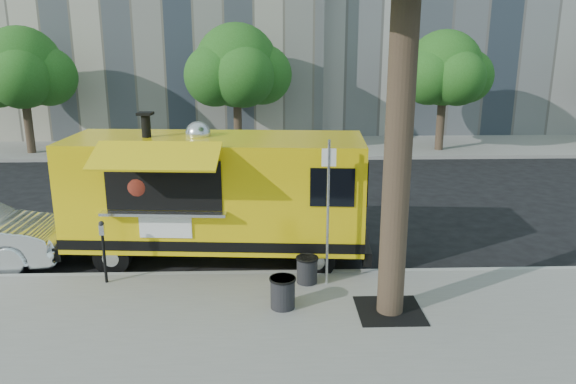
% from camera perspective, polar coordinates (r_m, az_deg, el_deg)
% --- Properties ---
extents(ground, '(120.00, 120.00, 0.00)m').
position_cam_1_polar(ground, '(13.18, -3.54, -7.09)').
color(ground, black).
rests_on(ground, ground).
extents(sidewalk, '(60.00, 6.00, 0.15)m').
position_cam_1_polar(sidewalk, '(9.58, -4.19, -15.92)').
color(sidewalk, gray).
rests_on(sidewalk, ground).
extents(curb, '(60.00, 0.14, 0.16)m').
position_cam_1_polar(curb, '(12.30, -3.66, -8.43)').
color(curb, '#999993').
rests_on(curb, ground).
extents(far_sidewalk, '(60.00, 5.00, 0.15)m').
position_cam_1_polar(far_sidewalk, '(26.14, -2.77, 4.54)').
color(far_sidewalk, gray).
rests_on(far_sidewalk, ground).
extents(tree_well, '(1.20, 1.20, 0.02)m').
position_cam_1_polar(tree_well, '(10.80, 10.27, -11.78)').
color(tree_well, black).
rests_on(tree_well, sidewalk).
extents(far_tree_a, '(3.42, 3.42, 5.36)m').
position_cam_1_polar(far_tree_a, '(26.61, -25.45, 11.32)').
color(far_tree_a, '#33261C').
rests_on(far_tree_a, far_sidewalk).
extents(far_tree_b, '(3.60, 3.60, 5.50)m').
position_cam_1_polar(far_tree_b, '(24.93, -5.26, 12.67)').
color(far_tree_b, '#33261C').
rests_on(far_tree_b, far_sidewalk).
extents(far_tree_c, '(3.24, 3.24, 5.21)m').
position_cam_1_polar(far_tree_c, '(25.74, 15.60, 12.01)').
color(far_tree_c, '#33261C').
rests_on(far_tree_c, far_sidewalk).
extents(sign_post, '(0.28, 0.06, 3.00)m').
position_cam_1_polar(sign_post, '(11.15, 4.09, -1.27)').
color(sign_post, silver).
rests_on(sign_post, sidewalk).
extents(parking_meter, '(0.11, 0.11, 1.33)m').
position_cam_1_polar(parking_meter, '(12.05, -18.26, -5.09)').
color(parking_meter, black).
rests_on(parking_meter, sidewalk).
extents(food_truck, '(7.07, 3.45, 3.43)m').
position_cam_1_polar(food_truck, '(12.87, -7.44, -0.16)').
color(food_truck, yellow).
rests_on(food_truck, ground).
extents(trash_bin_left, '(0.46, 0.46, 0.56)m').
position_cam_1_polar(trash_bin_left, '(11.65, 1.95, -7.81)').
color(trash_bin_left, black).
rests_on(trash_bin_left, sidewalk).
extents(trash_bin_right, '(0.50, 0.50, 0.60)m').
position_cam_1_polar(trash_bin_right, '(10.63, -0.54, -10.08)').
color(trash_bin_right, black).
rests_on(trash_bin_right, sidewalk).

